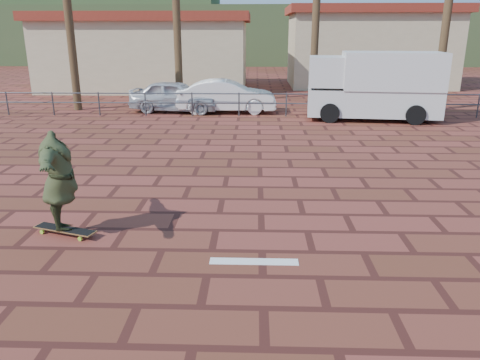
{
  "coord_description": "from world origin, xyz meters",
  "views": [
    {
      "loc": [
        0.7,
        -7.84,
        3.47
      ],
      "look_at": [
        0.42,
        0.53,
        0.8
      ],
      "focal_mm": 35.0,
      "sensor_mm": 36.0,
      "label": 1
    }
  ],
  "objects_px": {
    "car_silver": "(176,96)",
    "car_white": "(227,96)",
    "skateboarder": "(59,181)",
    "longboard": "(65,230)",
    "campervan": "(374,84)"
  },
  "relations": [
    {
      "from": "campervan",
      "to": "car_white",
      "type": "bearing_deg",
      "value": 171.97
    },
    {
      "from": "longboard",
      "to": "car_white",
      "type": "xyz_separation_m",
      "value": [
        2.09,
        13.28,
        0.62
      ]
    },
    {
      "from": "car_silver",
      "to": "car_white",
      "type": "bearing_deg",
      "value": -84.07
    },
    {
      "from": "campervan",
      "to": "car_silver",
      "type": "height_order",
      "value": "campervan"
    },
    {
      "from": "car_silver",
      "to": "skateboarder",
      "type": "bearing_deg",
      "value": -171.72
    },
    {
      "from": "skateboarder",
      "to": "car_silver",
      "type": "xyz_separation_m",
      "value": [
        -0.18,
        13.34,
        -0.31
      ]
    },
    {
      "from": "longboard",
      "to": "car_white",
      "type": "distance_m",
      "value": 13.46
    },
    {
      "from": "campervan",
      "to": "car_silver",
      "type": "distance_m",
      "value": 8.54
    },
    {
      "from": "skateboarder",
      "to": "car_white",
      "type": "bearing_deg",
      "value": -28.17
    },
    {
      "from": "longboard",
      "to": "car_silver",
      "type": "bearing_deg",
      "value": 109.35
    },
    {
      "from": "longboard",
      "to": "car_white",
      "type": "relative_size",
      "value": 0.28
    },
    {
      "from": "car_silver",
      "to": "car_white",
      "type": "height_order",
      "value": "car_white"
    },
    {
      "from": "car_white",
      "to": "skateboarder",
      "type": "bearing_deg",
      "value": 170.17
    },
    {
      "from": "longboard",
      "to": "campervan",
      "type": "distance_m",
      "value": 14.4
    },
    {
      "from": "car_silver",
      "to": "car_white",
      "type": "distance_m",
      "value": 2.28
    }
  ]
}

